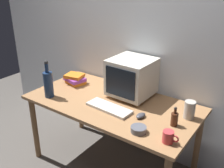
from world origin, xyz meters
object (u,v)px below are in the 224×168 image
object	(u,v)px
crt_monitor	(132,77)
metal_canister	(189,110)
mug	(168,137)
keyboard	(109,108)
bottle_short	(174,119)
cd_spindle	(139,129)
bottle_tall	(48,83)
book_stack	(75,79)
computer_mouse	(141,116)

from	to	relation	value
crt_monitor	metal_canister	size ratio (longest dim) A/B	2.64
crt_monitor	mug	distance (m)	0.78
crt_monitor	metal_canister	xyz separation A→B (m)	(0.60, -0.07, -0.12)
keyboard	bottle_short	bearing A→B (deg)	12.29
metal_canister	cd_spindle	bearing A→B (deg)	-119.18
bottle_short	bottle_tall	bearing A→B (deg)	-169.54
crt_monitor	bottle_tall	bearing A→B (deg)	-143.38
cd_spindle	book_stack	bearing A→B (deg)	158.73
computer_mouse	bottle_short	bearing A→B (deg)	15.41
cd_spindle	mug	bearing A→B (deg)	2.58
crt_monitor	book_stack	size ratio (longest dim) A/B	1.64
computer_mouse	bottle_short	distance (m)	0.28
crt_monitor	mug	xyz separation A→B (m)	(0.60, -0.48, -0.15)
bottle_tall	crt_monitor	bearing A→B (deg)	36.62
bottle_tall	mug	size ratio (longest dim) A/B	3.02
crt_monitor	book_stack	distance (m)	0.67
bottle_tall	bottle_short	bearing A→B (deg)	10.46
bottle_short	metal_canister	distance (m)	0.18
computer_mouse	keyboard	bearing A→B (deg)	-167.40
bottle_short	mug	bearing A→B (deg)	-76.42
keyboard	bottle_short	world-z (taller)	bottle_short
computer_mouse	mug	bearing A→B (deg)	-23.78
computer_mouse	bottle_tall	xyz separation A→B (m)	(-0.91, -0.17, 0.12)
book_stack	mug	world-z (taller)	book_stack
mug	keyboard	bearing A→B (deg)	167.03
crt_monitor	computer_mouse	xyz separation A→B (m)	(0.28, -0.30, -0.17)
computer_mouse	bottle_tall	distance (m)	0.93
book_stack	mug	bearing A→B (deg)	-17.10
mug	cd_spindle	xyz separation A→B (m)	(-0.23, -0.01, -0.02)
book_stack	bottle_tall	bearing A→B (deg)	-87.96
crt_monitor	computer_mouse	size ratio (longest dim) A/B	3.96
computer_mouse	cd_spindle	world-z (taller)	cd_spindle
bottle_tall	cd_spindle	xyz separation A→B (m)	(1.00, -0.02, -0.11)
crt_monitor	mug	world-z (taller)	crt_monitor
mug	cd_spindle	distance (m)	0.24
bottle_short	book_stack	xyz separation A→B (m)	(-1.19, 0.15, -0.01)
keyboard	mug	size ratio (longest dim) A/B	3.50
computer_mouse	mug	distance (m)	0.37
bottle_short	keyboard	bearing A→B (deg)	-171.38
computer_mouse	cd_spindle	xyz separation A→B (m)	(0.09, -0.19, 0.00)
computer_mouse	crt_monitor	bearing A→B (deg)	138.22
computer_mouse	metal_canister	xyz separation A→B (m)	(0.32, 0.22, 0.06)
bottle_short	computer_mouse	bearing A→B (deg)	-169.92
bottle_tall	metal_canister	world-z (taller)	bottle_tall
keyboard	book_stack	world-z (taller)	book_stack
book_stack	metal_canister	bearing A→B (deg)	1.02
bottle_short	mug	size ratio (longest dim) A/B	1.36
bottle_tall	computer_mouse	bearing A→B (deg)	10.58
metal_canister	mug	bearing A→B (deg)	-89.67
bottle_short	book_stack	distance (m)	1.20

